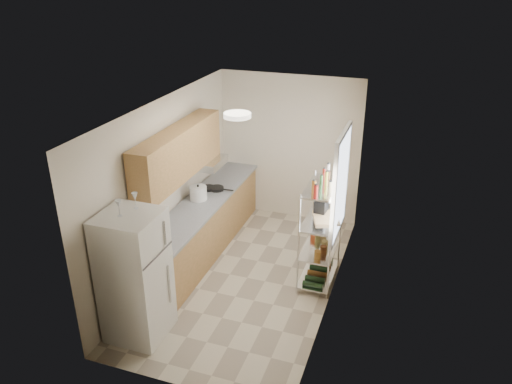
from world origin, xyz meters
TOP-DOWN VIEW (x-y plane):
  - room at (0.00, 0.00)m, footprint 2.52×4.42m
  - counter_run at (-0.92, 0.44)m, footprint 0.63×3.51m
  - upper_cabinets at (-1.05, 0.10)m, footprint 0.33×2.20m
  - range_hood at (-1.00, 0.90)m, footprint 0.50×0.60m
  - window at (1.23, 0.35)m, footprint 0.06×1.00m
  - bakers_rack at (1.00, 0.30)m, footprint 0.45×0.90m
  - ceiling_dome at (0.00, -0.30)m, footprint 0.34×0.34m
  - refrigerator at (-0.87, -1.55)m, footprint 0.69×0.69m
  - wine_glass_a at (-0.93, -1.60)m, footprint 0.07×0.07m
  - wine_glass_b at (-0.86, -1.38)m, footprint 0.07×0.07m
  - rice_cooker at (-1.00, 0.54)m, footprint 0.27×0.27m
  - frying_pan_large at (-1.01, 0.93)m, footprint 0.27×0.27m
  - frying_pan_small at (-0.87, 0.96)m, footprint 0.24×0.24m
  - cutting_board at (1.06, 0.33)m, footprint 0.47×0.53m
  - espresso_machine at (0.96, 0.49)m, footprint 0.18×0.25m
  - storage_bag at (0.87, 0.63)m, footprint 0.15×0.17m

SIDE VIEW (x-z plane):
  - counter_run at x=-0.92m, z-range 0.00..0.90m
  - storage_bag at x=0.87m, z-range 0.56..0.73m
  - refrigerator at x=-0.87m, z-range 0.00..1.67m
  - frying_pan_large at x=-1.01m, z-range 0.90..0.94m
  - frying_pan_small at x=-0.87m, z-range 0.90..0.95m
  - rice_cooker at x=-1.00m, z-range 0.90..1.12m
  - cutting_board at x=1.06m, z-range 1.01..1.04m
  - bakers_rack at x=1.00m, z-range 0.24..1.97m
  - espresso_machine at x=0.96m, z-range 1.01..1.29m
  - room at x=0.00m, z-range -0.01..2.61m
  - range_hood at x=-1.00m, z-range 1.33..1.45m
  - window at x=1.23m, z-range 0.82..2.28m
  - wine_glass_a at x=-0.93m, z-range 1.67..1.86m
  - wine_glass_b at x=-0.86m, z-range 1.67..1.87m
  - upper_cabinets at x=-1.05m, z-range 1.45..2.17m
  - ceiling_dome at x=0.00m, z-range 2.54..2.60m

